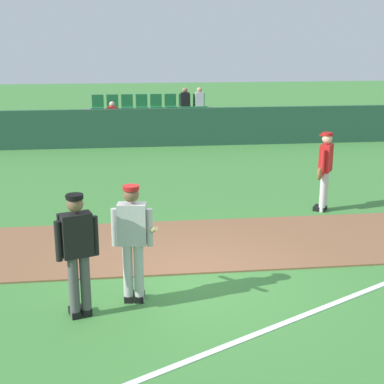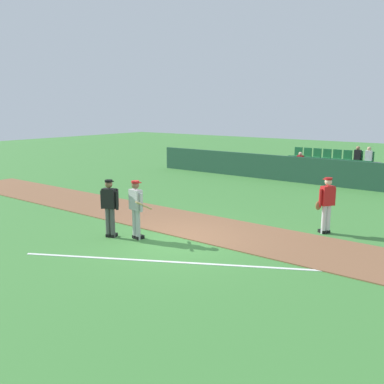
{
  "view_description": "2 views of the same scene",
  "coord_description": "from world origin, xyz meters",
  "views": [
    {
      "loc": [
        -0.96,
        -8.14,
        3.74
      ],
      "look_at": [
        0.18,
        1.25,
        1.12
      ],
      "focal_mm": 52.37,
      "sensor_mm": 36.0,
      "label": 1
    },
    {
      "loc": [
        7.75,
        -9.22,
        3.86
      ],
      "look_at": [
        -0.06,
        1.01,
        1.27
      ],
      "focal_mm": 39.47,
      "sensor_mm": 36.0,
      "label": 2
    }
  ],
  "objects": [
    {
      "name": "ground_plane",
      "position": [
        0.0,
        0.0,
        0.0
      ],
      "size": [
        80.0,
        80.0,
        0.0
      ],
      "primitive_type": "plane",
      "color": "#42843A"
    },
    {
      "name": "infield_dirt_path",
      "position": [
        0.0,
        1.59,
        0.01
      ],
      "size": [
        28.0,
        2.71,
        0.03
      ],
      "primitive_type": "cube",
      "color": "brown",
      "rests_on": "ground"
    },
    {
      "name": "foul_line_chalk",
      "position": [
        3.0,
        -0.5,
        0.01
      ],
      "size": [
        10.61,
        5.79,
        0.01
      ],
      "primitive_type": "cube",
      "rotation": [
        0.0,
        0.0,
        0.5
      ],
      "color": "white",
      "rests_on": "ground"
    },
    {
      "name": "dugout_fence",
      "position": [
        0.0,
        11.42,
        0.67
      ],
      "size": [
        20.0,
        0.16,
        1.34
      ],
      "primitive_type": "cube",
      "color": "#234C38",
      "rests_on": "ground"
    },
    {
      "name": "stadium_bleachers",
      "position": [
        0.01,
        12.87,
        0.5
      ],
      "size": [
        5.0,
        2.1,
        1.9
      ],
      "color": "slate",
      "rests_on": "ground"
    },
    {
      "name": "batter_grey_jersey",
      "position": [
        -0.89,
        -0.62,
        0.97
      ],
      "size": [
        0.65,
        0.8,
        1.76
      ],
      "color": "#B2B2B2",
      "rests_on": "ground"
    },
    {
      "name": "umpire_home_plate",
      "position": [
        -1.64,
        -0.96,
        1.0
      ],
      "size": [
        0.56,
        0.4,
        1.76
      ],
      "color": "#4C4C4C",
      "rests_on": "ground"
    },
    {
      "name": "runner_red_jersey",
      "position": [
        3.37,
        3.35,
        0.96
      ],
      "size": [
        0.5,
        0.57,
        1.76
      ],
      "color": "silver",
      "rests_on": "ground"
    }
  ]
}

